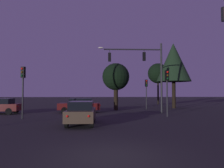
{
  "coord_description": "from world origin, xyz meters",
  "views": [
    {
      "loc": [
        -0.36,
        -7.05,
        2.06
      ],
      "look_at": [
        1.23,
        17.23,
        3.08
      ],
      "focal_mm": 34.75,
      "sensor_mm": 36.0,
      "label": 1
    }
  ],
  "objects_px": {
    "traffic_light_median": "(146,88)",
    "tree_behind_sign": "(116,77)",
    "tree_center_horizon": "(173,63)",
    "car_crossing_right": "(80,105)",
    "traffic_light_corner_right": "(167,84)",
    "car_nearside_lane": "(82,112)",
    "traffic_light_corner_left": "(23,82)",
    "traffic_signal_mast_arm": "(144,65)",
    "tree_left_far": "(158,74)"
  },
  "relations": [
    {
      "from": "car_crossing_right",
      "to": "tree_center_horizon",
      "type": "xyz_separation_m",
      "value": [
        12.32,
        5.77,
        5.48
      ]
    },
    {
      "from": "car_nearside_lane",
      "to": "tree_left_far",
      "type": "xyz_separation_m",
      "value": [
        12.09,
        24.56,
        4.87
      ]
    },
    {
      "from": "tree_left_far",
      "to": "car_crossing_right",
      "type": "bearing_deg",
      "value": -129.49
    },
    {
      "from": "tree_left_far",
      "to": "tree_center_horizon",
      "type": "height_order",
      "value": "tree_center_horizon"
    },
    {
      "from": "traffic_signal_mast_arm",
      "to": "tree_behind_sign",
      "type": "bearing_deg",
      "value": 123.36
    },
    {
      "from": "car_crossing_right",
      "to": "tree_behind_sign",
      "type": "relative_size",
      "value": 0.78
    },
    {
      "from": "car_nearside_lane",
      "to": "tree_center_horizon",
      "type": "distance_m",
      "value": 19.37
    },
    {
      "from": "car_nearside_lane",
      "to": "traffic_light_corner_right",
      "type": "bearing_deg",
      "value": 29.73
    },
    {
      "from": "traffic_light_corner_right",
      "to": "tree_center_horizon",
      "type": "distance_m",
      "value": 11.92
    },
    {
      "from": "traffic_light_corner_right",
      "to": "car_crossing_right",
      "type": "bearing_deg",
      "value": 148.93
    },
    {
      "from": "car_crossing_right",
      "to": "tree_behind_sign",
      "type": "height_order",
      "value": "tree_behind_sign"
    },
    {
      "from": "traffic_light_median",
      "to": "tree_behind_sign",
      "type": "height_order",
      "value": "tree_behind_sign"
    },
    {
      "from": "traffic_light_corner_left",
      "to": "traffic_light_median",
      "type": "height_order",
      "value": "traffic_light_corner_left"
    },
    {
      "from": "tree_behind_sign",
      "to": "tree_center_horizon",
      "type": "xyz_separation_m",
      "value": [
        8.21,
        2.87,
        2.28
      ]
    },
    {
      "from": "tree_center_horizon",
      "to": "traffic_light_median",
      "type": "bearing_deg",
      "value": -159.05
    },
    {
      "from": "traffic_light_median",
      "to": "tree_center_horizon",
      "type": "bearing_deg",
      "value": 20.95
    },
    {
      "from": "tree_behind_sign",
      "to": "tree_left_far",
      "type": "relative_size",
      "value": 0.76
    },
    {
      "from": "traffic_signal_mast_arm",
      "to": "tree_left_far",
      "type": "relative_size",
      "value": 0.97
    },
    {
      "from": "traffic_light_corner_left",
      "to": "traffic_light_median",
      "type": "xyz_separation_m",
      "value": [
        12.24,
        9.71,
        -0.26
      ]
    },
    {
      "from": "traffic_signal_mast_arm",
      "to": "traffic_light_corner_right",
      "type": "height_order",
      "value": "traffic_signal_mast_arm"
    },
    {
      "from": "traffic_light_median",
      "to": "car_crossing_right",
      "type": "distance_m",
      "value": 9.35
    },
    {
      "from": "traffic_light_corner_left",
      "to": "car_nearside_lane",
      "type": "xyz_separation_m",
      "value": [
        4.94,
        -3.31,
        -2.18
      ]
    },
    {
      "from": "traffic_signal_mast_arm",
      "to": "tree_center_horizon",
      "type": "relative_size",
      "value": 0.81
    },
    {
      "from": "traffic_light_corner_left",
      "to": "traffic_light_corner_right",
      "type": "distance_m",
      "value": 12.06
    },
    {
      "from": "traffic_light_median",
      "to": "tree_center_horizon",
      "type": "relative_size",
      "value": 0.42
    },
    {
      "from": "car_nearside_lane",
      "to": "car_crossing_right",
      "type": "distance_m",
      "value": 8.89
    },
    {
      "from": "traffic_light_corner_left",
      "to": "car_crossing_right",
      "type": "relative_size",
      "value": 0.94
    },
    {
      "from": "traffic_light_median",
      "to": "tree_left_far",
      "type": "height_order",
      "value": "tree_left_far"
    },
    {
      "from": "traffic_light_corner_left",
      "to": "traffic_light_corner_right",
      "type": "xyz_separation_m",
      "value": [
        12.04,
        0.75,
        -0.09
      ]
    },
    {
      "from": "car_nearside_lane",
      "to": "tree_center_horizon",
      "type": "bearing_deg",
      "value": 51.88
    },
    {
      "from": "traffic_light_corner_right",
      "to": "car_crossing_right",
      "type": "distance_m",
      "value": 9.52
    },
    {
      "from": "tree_behind_sign",
      "to": "tree_center_horizon",
      "type": "bearing_deg",
      "value": 19.29
    },
    {
      "from": "traffic_light_median",
      "to": "tree_left_far",
      "type": "bearing_deg",
      "value": 67.45
    },
    {
      "from": "traffic_light_corner_left",
      "to": "car_crossing_right",
      "type": "distance_m",
      "value": 7.22
    },
    {
      "from": "traffic_signal_mast_arm",
      "to": "traffic_light_corner_left",
      "type": "xyz_separation_m",
      "value": [
        -10.79,
        -4.49,
        -2.0
      ]
    },
    {
      "from": "traffic_light_corner_right",
      "to": "car_nearside_lane",
      "type": "height_order",
      "value": "traffic_light_corner_right"
    },
    {
      "from": "car_crossing_right",
      "to": "traffic_light_corner_right",
      "type": "bearing_deg",
      "value": -31.07
    },
    {
      "from": "traffic_light_median",
      "to": "tree_behind_sign",
      "type": "relative_size",
      "value": 0.67
    },
    {
      "from": "traffic_light_corner_left",
      "to": "traffic_light_median",
      "type": "relative_size",
      "value": 1.1
    },
    {
      "from": "car_crossing_right",
      "to": "tree_center_horizon",
      "type": "relative_size",
      "value": 0.5
    },
    {
      "from": "traffic_signal_mast_arm",
      "to": "car_crossing_right",
      "type": "relative_size",
      "value": 1.64
    },
    {
      "from": "traffic_light_corner_left",
      "to": "tree_left_far",
      "type": "xyz_separation_m",
      "value": [
        17.03,
        21.25,
        2.69
      ]
    },
    {
      "from": "traffic_signal_mast_arm",
      "to": "tree_center_horizon",
      "type": "height_order",
      "value": "tree_center_horizon"
    },
    {
      "from": "traffic_light_corner_right",
      "to": "tree_left_far",
      "type": "xyz_separation_m",
      "value": [
        4.99,
        20.5,
        2.78
      ]
    },
    {
      "from": "tree_center_horizon",
      "to": "traffic_signal_mast_arm",
      "type": "bearing_deg",
      "value": -129.52
    },
    {
      "from": "traffic_light_corner_left",
      "to": "car_nearside_lane",
      "type": "relative_size",
      "value": 0.95
    },
    {
      "from": "traffic_light_corner_right",
      "to": "car_nearside_lane",
      "type": "distance_m",
      "value": 8.44
    },
    {
      "from": "traffic_signal_mast_arm",
      "to": "car_crossing_right",
      "type": "height_order",
      "value": "traffic_signal_mast_arm"
    },
    {
      "from": "tree_behind_sign",
      "to": "traffic_light_median",
      "type": "bearing_deg",
      "value": 17.55
    },
    {
      "from": "traffic_light_corner_right",
      "to": "tree_center_horizon",
      "type": "bearing_deg",
      "value": 67.52
    }
  ]
}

